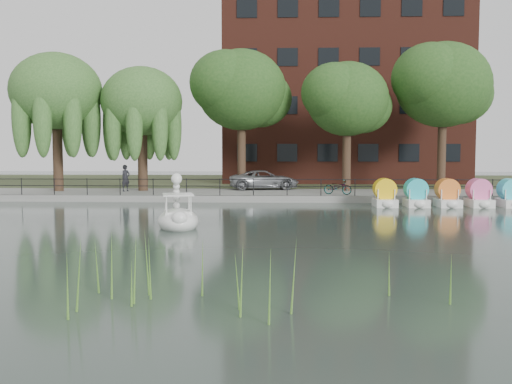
# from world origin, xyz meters

# --- Properties ---
(ground_plane) EXTENTS (120.00, 120.00, 0.00)m
(ground_plane) POSITION_xyz_m (0.00, 0.00, 0.00)
(ground_plane) COLOR #425049
(promenade) EXTENTS (40.00, 6.00, 0.40)m
(promenade) POSITION_xyz_m (0.00, 16.00, 0.20)
(promenade) COLOR gray
(promenade) RESTS_ON ground_plane
(kerb) EXTENTS (40.00, 0.25, 0.40)m
(kerb) POSITION_xyz_m (0.00, 13.05, 0.20)
(kerb) COLOR gray
(kerb) RESTS_ON ground_plane
(land_strip) EXTENTS (60.00, 22.00, 0.36)m
(land_strip) POSITION_xyz_m (0.00, 30.00, 0.18)
(land_strip) COLOR #47512D
(land_strip) RESTS_ON ground_plane
(railing) EXTENTS (32.00, 0.05, 1.00)m
(railing) POSITION_xyz_m (0.00, 13.25, 1.15)
(railing) COLOR black
(railing) RESTS_ON promenade
(apartment_building) EXTENTS (20.00, 10.07, 18.00)m
(apartment_building) POSITION_xyz_m (7.00, 29.97, 9.36)
(apartment_building) COLOR #4C1E16
(apartment_building) RESTS_ON land_strip
(willow_left) EXTENTS (5.88, 5.88, 9.01)m
(willow_left) POSITION_xyz_m (-13.00, 16.50, 6.87)
(willow_left) COLOR #473323
(willow_left) RESTS_ON promenade
(willow_mid) EXTENTS (5.32, 5.32, 8.15)m
(willow_mid) POSITION_xyz_m (-7.50, 17.00, 6.25)
(willow_mid) COLOR #473323
(willow_mid) RESTS_ON promenade
(broadleaf_center) EXTENTS (6.00, 6.00, 9.25)m
(broadleaf_center) POSITION_xyz_m (-1.00, 18.00, 7.06)
(broadleaf_center) COLOR #473323
(broadleaf_center) RESTS_ON promenade
(broadleaf_right) EXTENTS (5.40, 5.40, 8.32)m
(broadleaf_right) POSITION_xyz_m (6.00, 17.50, 6.39)
(broadleaf_right) COLOR #473323
(broadleaf_right) RESTS_ON promenade
(broadleaf_far) EXTENTS (6.30, 6.30, 9.71)m
(broadleaf_far) POSITION_xyz_m (12.50, 18.50, 7.40)
(broadleaf_far) COLOR #473323
(broadleaf_far) RESTS_ON promenade
(minivan) EXTENTS (3.42, 5.77, 1.50)m
(minivan) POSITION_xyz_m (0.53, 18.39, 1.15)
(minivan) COLOR gray
(minivan) RESTS_ON promenade
(bicycle) EXTENTS (1.21, 1.82, 1.00)m
(bicycle) POSITION_xyz_m (5.08, 14.13, 0.90)
(bicycle) COLOR gray
(bicycle) RESTS_ON promenade
(pedestrian) EXTENTS (0.82, 0.86, 1.98)m
(pedestrian) POSITION_xyz_m (-8.45, 16.20, 1.39)
(pedestrian) COLOR black
(pedestrian) RESTS_ON promenade
(swan_boat) EXTENTS (2.13, 2.84, 2.16)m
(swan_boat) POSITION_xyz_m (-2.54, 2.00, 0.47)
(swan_boat) COLOR white
(swan_boat) RESTS_ON ground_plane
(pedal_boat_row) EXTENTS (11.35, 1.70, 1.40)m
(pedal_boat_row) POSITION_xyz_m (12.42, 10.94, 0.61)
(pedal_boat_row) COLOR white
(pedal_boat_row) RESTS_ON ground_plane
(reed_bank) EXTENTS (24.00, 2.40, 1.20)m
(reed_bank) POSITION_xyz_m (2.00, -9.50, 0.60)
(reed_bank) COLOR #669938
(reed_bank) RESTS_ON ground_plane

